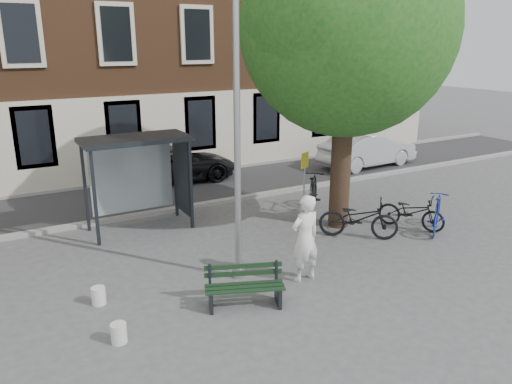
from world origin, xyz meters
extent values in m
plane|color=#4C4C4F|center=(0.00, 0.00, 0.00)|extent=(90.00, 90.00, 0.00)
cube|color=#28282B|center=(0.00, 7.00, 0.01)|extent=(40.00, 4.00, 0.01)
cube|color=gray|center=(0.00, 5.00, 0.06)|extent=(40.00, 0.25, 0.12)
cube|color=gray|center=(0.00, 9.00, 0.06)|extent=(40.00, 0.25, 0.12)
cylinder|color=#9EA0A3|center=(0.00, 0.00, 3.00)|extent=(0.14, 0.14, 6.00)
cylinder|color=#9EA0A3|center=(0.00, 0.00, 0.12)|extent=(0.28, 0.28, 0.24)
cylinder|color=black|center=(4.00, 1.50, 1.70)|extent=(0.56, 0.56, 3.40)
sphere|color=#1A5018|center=(4.00, 1.50, 5.40)|extent=(5.60, 5.60, 5.60)
sphere|color=#1A5018|center=(4.90, 1.90, 5.90)|extent=(3.92, 3.92, 3.92)
sphere|color=#1A5018|center=(3.20, 1.20, 5.70)|extent=(4.20, 4.20, 4.20)
sphere|color=#1A5018|center=(4.20, 0.60, 6.00)|extent=(3.64, 3.64, 3.64)
cube|color=#1E2328|center=(-2.30, 3.40, 1.25)|extent=(0.08, 0.08, 2.50)
cube|color=#1E2328|center=(0.30, 3.40, 1.25)|extent=(0.08, 0.08, 2.50)
cube|color=#1E2328|center=(-2.30, 4.60, 1.25)|extent=(0.08, 0.08, 2.50)
cube|color=#1E2328|center=(0.30, 4.60, 1.25)|extent=(0.08, 0.08, 2.50)
cube|color=#1E2328|center=(-1.00, 4.00, 2.56)|extent=(2.85, 1.45, 0.12)
cube|color=#8C999E|center=(-1.00, 4.60, 1.38)|extent=(2.34, 0.04, 2.00)
cube|color=#1E2328|center=(0.30, 4.00, 1.38)|extent=(0.12, 1.14, 2.12)
cube|color=#D84C19|center=(0.37, 4.00, 1.38)|extent=(0.02, 0.90, 1.62)
imported|color=white|center=(1.20, -0.83, 0.98)|extent=(0.74, 0.50, 1.96)
cube|color=#1E2328|center=(-1.12, -0.97, 0.20)|extent=(0.25, 0.48, 0.40)
cube|color=#1E2328|center=(0.12, -1.47, 0.20)|extent=(0.25, 0.48, 0.40)
cube|color=black|center=(-0.56, -1.37, 0.42)|extent=(1.50, 0.68, 0.04)
cube|color=black|center=(-0.50, -1.22, 0.42)|extent=(1.50, 0.68, 0.04)
cube|color=black|center=(-0.44, -1.07, 0.42)|extent=(1.50, 0.68, 0.04)
cube|color=black|center=(-0.41, -0.99, 0.60)|extent=(1.47, 0.62, 0.09)
cube|color=black|center=(-0.41, -0.99, 0.76)|extent=(1.47, 0.62, 0.09)
imported|color=black|center=(3.87, 0.51, 0.55)|extent=(2.04, 1.92, 1.09)
imported|color=navy|center=(6.07, -0.20, 0.53)|extent=(1.69, 1.46, 1.05)
imported|color=black|center=(5.63, 0.32, 0.49)|extent=(1.46, 1.93, 0.97)
imported|color=black|center=(4.02, 2.78, 0.61)|extent=(1.79, 1.88, 1.22)
imported|color=black|center=(1.69, 8.40, 0.65)|extent=(4.82, 2.57, 1.29)
imported|color=#B2B5BA|center=(9.55, 6.53, 0.72)|extent=(4.46, 1.76, 1.44)
cylinder|color=silver|center=(-3.00, -1.22, 0.18)|extent=(0.36, 0.36, 0.36)
cylinder|color=silver|center=(-3.00, 0.32, 0.18)|extent=(0.35, 0.35, 0.36)
cylinder|color=#9EA0A3|center=(3.47, 2.48, 0.97)|extent=(0.04, 0.04, 1.93)
cube|color=yellow|center=(3.47, 2.48, 1.77)|extent=(0.33, 0.16, 0.45)
camera|label=1|loc=(-4.67, -9.02, 5.05)|focal=35.00mm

